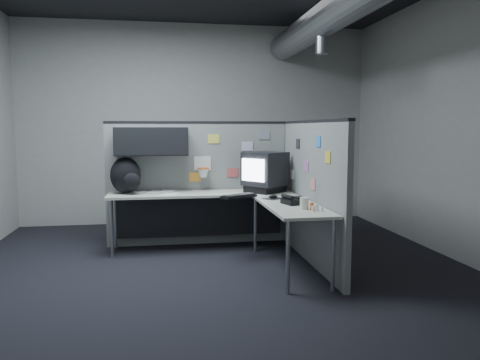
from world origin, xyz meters
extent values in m
cube|color=black|center=(0.00, 0.00, -0.01)|extent=(5.60, 5.60, 0.01)
cube|color=#9E9E99|center=(0.00, 2.80, 1.60)|extent=(5.60, 0.01, 3.20)
cube|color=#9E9E99|center=(0.00, -2.80, 1.60)|extent=(5.60, 0.01, 3.20)
cube|color=#9E9E99|center=(2.80, 0.00, 1.60)|extent=(0.01, 5.60, 3.20)
cylinder|color=slate|center=(1.40, 0.00, 2.85)|extent=(0.40, 5.49, 0.40)
cylinder|color=slate|center=(1.40, 0.80, 2.60)|extent=(0.16, 0.16, 0.30)
cube|color=slate|center=(-0.08, 1.30, 0.80)|extent=(2.43, 0.06, 1.60)
cube|color=black|center=(-0.08, 1.30, 1.61)|extent=(2.43, 0.07, 0.03)
cube|color=black|center=(1.10, 1.30, 0.80)|extent=(0.07, 0.07, 1.60)
cube|color=black|center=(-0.70, 1.10, 1.38)|extent=(0.90, 0.35, 0.35)
cube|color=black|center=(-0.70, 0.93, 1.38)|extent=(0.90, 0.02, 0.33)
cube|color=silver|center=(-0.05, 1.26, 1.08)|extent=(0.22, 0.02, 0.18)
torus|color=#D85914|center=(-0.05, 1.17, 1.02)|extent=(0.16, 0.16, 0.01)
cone|color=white|center=(-0.05, 1.17, 0.96)|extent=(0.14, 0.14, 0.11)
cube|color=#4CB266|center=(-0.95, 1.26, 1.02)|extent=(0.15, 0.01, 0.12)
cube|color=#E5D84C|center=(0.10, 1.26, 1.40)|extent=(0.15, 0.01, 0.12)
cube|color=#CC4C4C|center=(0.35, 1.26, 0.95)|extent=(0.15, 0.01, 0.12)
cube|color=silver|center=(0.55, 1.26, 1.30)|extent=(0.15, 0.01, 0.12)
cube|color=gray|center=(0.78, 1.26, 1.45)|extent=(0.15, 0.01, 0.12)
cube|color=orange|center=(-0.15, 1.26, 0.90)|extent=(0.15, 0.01, 0.12)
cube|color=slate|center=(1.10, 0.22, 0.80)|extent=(0.06, 2.23, 1.60)
cube|color=black|center=(1.10, 0.22, 1.61)|extent=(0.07, 2.23, 0.03)
cube|color=#26262D|center=(1.06, 0.65, 1.35)|extent=(0.01, 0.15, 0.12)
cube|color=#B266B2|center=(1.06, 0.30, 1.10)|extent=(0.01, 0.15, 0.12)
cube|color=#337FCC|center=(1.06, -0.10, 1.40)|extent=(0.01, 0.15, 0.12)
cube|color=silver|center=(1.06, 0.90, 0.95)|extent=(0.01, 0.15, 0.12)
cube|color=gold|center=(1.06, -0.40, 1.25)|extent=(0.01, 0.15, 0.12)
cube|color=#D87F7F|center=(1.06, 0.05, 0.92)|extent=(0.01, 0.15, 0.12)
cube|color=#BBBAA8|center=(-0.10, 0.98, 0.71)|extent=(2.30, 0.56, 0.03)
cube|color=#BBBAA8|center=(0.78, -0.07, 0.71)|extent=(0.56, 1.55, 0.03)
cube|color=black|center=(-0.10, 1.20, 0.40)|extent=(2.18, 0.02, 0.55)
cylinder|color=gray|center=(-1.18, 0.76, 0.35)|extent=(0.04, 0.04, 0.70)
cylinder|color=gray|center=(-1.18, 1.20, 0.35)|extent=(0.04, 0.04, 0.70)
cylinder|color=gray|center=(0.56, 0.76, 0.35)|extent=(0.04, 0.04, 0.70)
cylinder|color=gray|center=(0.56, -0.78, 0.35)|extent=(0.04, 0.04, 0.70)
cylinder|color=gray|center=(1.00, -0.78, 0.35)|extent=(0.04, 0.04, 0.70)
cube|color=black|center=(0.71, 0.90, 0.77)|extent=(0.56, 0.55, 0.08)
cube|color=black|center=(0.71, 0.90, 1.03)|extent=(0.63, 0.63, 0.42)
cube|color=silver|center=(0.53, 0.75, 1.03)|extent=(0.23, 0.28, 0.28)
cube|color=black|center=(0.31, 0.48, 0.74)|extent=(0.46, 0.36, 0.03)
cube|color=black|center=(0.31, 0.48, 0.76)|extent=(0.42, 0.32, 0.01)
cube|color=black|center=(0.68, 0.32, 0.73)|extent=(0.27, 0.26, 0.01)
ellipsoid|color=black|center=(0.68, 0.32, 0.76)|extent=(0.11, 0.08, 0.04)
cube|color=black|center=(0.81, -0.08, 0.76)|extent=(0.25, 0.27, 0.06)
cylinder|color=black|center=(0.74, -0.09, 0.81)|extent=(0.10, 0.20, 0.04)
cube|color=black|center=(0.87, -0.07, 0.80)|extent=(0.12, 0.14, 0.02)
cylinder|color=silver|center=(0.92, -0.50, 0.76)|extent=(0.04, 0.04, 0.06)
cylinder|color=silver|center=(0.87, -0.56, 0.76)|extent=(0.04, 0.04, 0.05)
cylinder|color=silver|center=(0.96, -0.56, 0.75)|extent=(0.04, 0.04, 0.05)
cylinder|color=#D85914|center=(0.89, -0.46, 0.77)|extent=(0.04, 0.04, 0.07)
cylinder|color=beige|center=(0.82, -0.41, 0.79)|extent=(0.09, 0.09, 0.12)
cube|color=white|center=(-0.49, 0.92, 0.73)|extent=(0.27, 0.32, 0.00)
cube|color=white|center=(-0.66, 1.12, 0.73)|extent=(0.26, 0.32, 0.00)
cube|color=white|center=(-0.90, 1.10, 0.74)|extent=(0.26, 0.32, 0.00)
cube|color=white|center=(-0.52, 1.12, 0.74)|extent=(0.27, 0.32, 0.00)
ellipsoid|color=black|center=(-1.02, 1.05, 0.96)|extent=(0.42, 0.34, 0.46)
ellipsoid|color=black|center=(-0.94, 0.92, 0.90)|extent=(0.23, 0.16, 0.20)
camera|label=1|loc=(-0.57, -4.87, 1.54)|focal=35.00mm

